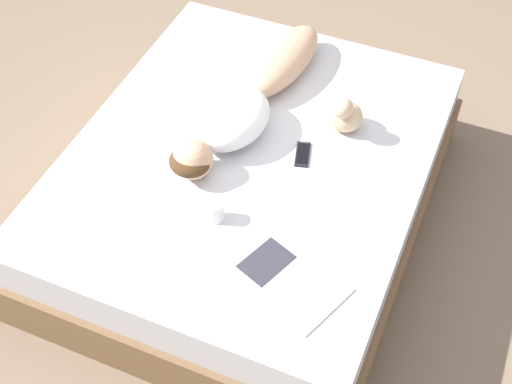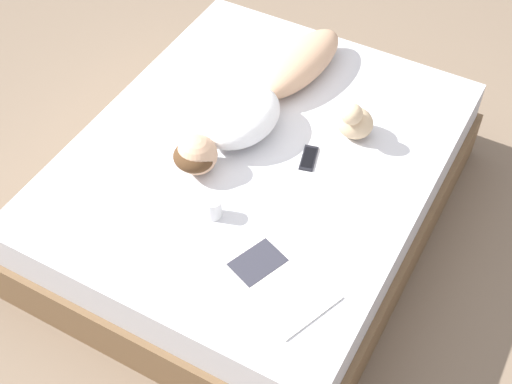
{
  "view_description": "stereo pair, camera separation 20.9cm",
  "coord_description": "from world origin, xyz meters",
  "px_view_note": "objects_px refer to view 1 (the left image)",
  "views": [
    {
      "loc": [
        -0.93,
        2.13,
        2.86
      ],
      "look_at": [
        -0.14,
        0.26,
        0.55
      ],
      "focal_mm": 50.0,
      "sensor_mm": 36.0,
      "label": 1
    },
    {
      "loc": [
        -1.12,
        2.03,
        2.86
      ],
      "look_at": [
        -0.14,
        0.26,
        0.55
      ],
      "focal_mm": 50.0,
      "sensor_mm": 36.0,
      "label": 2
    }
  ],
  "objects_px": {
    "person": "(246,100)",
    "coffee_mug": "(215,211)",
    "cell_phone": "(303,154)",
    "open_magazine": "(286,278)"
  },
  "relations": [
    {
      "from": "coffee_mug",
      "to": "person",
      "type": "bearing_deg",
      "value": -77.97
    },
    {
      "from": "open_magazine",
      "to": "person",
      "type": "bearing_deg",
      "value": -35.79
    },
    {
      "from": "person",
      "to": "cell_phone",
      "type": "xyz_separation_m",
      "value": [
        -0.35,
        0.15,
        -0.09
      ]
    },
    {
      "from": "open_magazine",
      "to": "coffee_mug",
      "type": "bearing_deg",
      "value": -2.26
    },
    {
      "from": "open_magazine",
      "to": "cell_phone",
      "type": "xyz_separation_m",
      "value": [
        0.18,
        -0.67,
        0.0
      ]
    },
    {
      "from": "open_magazine",
      "to": "coffee_mug",
      "type": "distance_m",
      "value": 0.43
    },
    {
      "from": "person",
      "to": "cell_phone",
      "type": "relative_size",
      "value": 7.38
    },
    {
      "from": "open_magazine",
      "to": "cell_phone",
      "type": "bearing_deg",
      "value": -53.61
    },
    {
      "from": "person",
      "to": "coffee_mug",
      "type": "bearing_deg",
      "value": 109.83
    },
    {
      "from": "person",
      "to": "open_magazine",
      "type": "relative_size",
      "value": 2.35
    }
  ]
}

